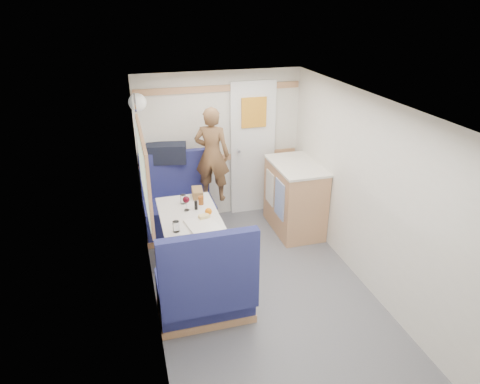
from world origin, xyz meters
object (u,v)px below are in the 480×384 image
object	(u,v)px
bench_far	(179,212)
duffel_bag	(166,153)
orange_fruit	(208,211)
beer_glass	(201,200)
tray	(203,226)
tumbler_left	(176,227)
dinette_table	(189,225)
wine_glass	(186,200)
galley_counter	(294,197)
bench_near	(206,293)
tumbler_mid	(183,199)
dome_light	(137,102)
person	(212,155)
cheese_block	(204,216)
bread_loaf	(197,193)

from	to	relation	value
bench_far	duffel_bag	bearing A→B (deg)	108.57
orange_fruit	beer_glass	world-z (taller)	beer_glass
tray	tumbler_left	world-z (taller)	tumbler_left
dinette_table	wine_glass	world-z (taller)	wine_glass
bench_far	galley_counter	size ratio (longest dim) A/B	1.14
bench_near	duffel_bag	world-z (taller)	duffel_bag
tray	orange_fruit	bearing A→B (deg)	63.39
bench_near	tumbler_mid	xyz separation A→B (m)	(-0.02, 1.10, 0.47)
dome_light	tumbler_left	world-z (taller)	dome_light
person	dinette_table	bearing A→B (deg)	85.95
cheese_block	wine_glass	bearing A→B (deg)	118.41
tumbler_left	tray	bearing A→B (deg)	5.21
dome_light	galley_counter	xyz separation A→B (m)	(1.86, -0.30, -1.28)
orange_fruit	tumbler_left	world-z (taller)	tumbler_left
galley_counter	bread_loaf	xyz separation A→B (m)	(-1.30, -0.17, 0.30)
dinette_table	dome_light	xyz separation A→B (m)	(-0.39, 0.85, 1.18)
tray	duffel_bag	bearing A→B (deg)	96.70
bench_far	beer_glass	world-z (taller)	bench_far
tumbler_mid	beer_glass	size ratio (longest dim) A/B	1.09
dome_light	tray	size ratio (longest dim) A/B	0.53
bench_far	dome_light	world-z (taller)	dome_light
tray	bread_loaf	distance (m)	0.73
duffel_bag	bread_loaf	xyz separation A→B (m)	(0.25, -0.75, -0.26)
bench_near	orange_fruit	world-z (taller)	bench_near
tumbler_left	beer_glass	distance (m)	0.64
cheese_block	galley_counter	bearing A→B (deg)	29.47
galley_counter	bread_loaf	world-z (taller)	galley_counter
tray	tumbler_mid	size ratio (longest dim) A/B	3.63
orange_fruit	wine_glass	world-z (taller)	wine_glass
wine_glass	bench_far	bearing A→B (deg)	89.23
galley_counter	duffel_bag	xyz separation A→B (m)	(-1.55, 0.57, 0.55)
dome_light	galley_counter	world-z (taller)	dome_light
person	tray	bearing A→B (deg)	97.33
bench_far	cheese_block	xyz separation A→B (m)	(0.13, -1.07, 0.46)
bread_loaf	bench_far	bearing A→B (deg)	108.96
duffel_bag	beer_glass	size ratio (longest dim) A/B	5.27
galley_counter	tray	size ratio (longest dim) A/B	2.44
duffel_bag	tray	xyz separation A→B (m)	(0.17, -1.47, -0.29)
bench_far	tumbler_left	xyz separation A→B (m)	(-0.18, -1.24, 0.48)
dome_light	person	distance (m)	1.09
tumbler_left	duffel_bag	bearing A→B (deg)	86.26
bench_far	bread_loaf	bearing A→B (deg)	-71.04
duffel_bag	bread_loaf	distance (m)	0.83
tumbler_left	bread_loaf	world-z (taller)	tumbler_left
bench_far	bench_near	distance (m)	1.73
bench_far	cheese_block	bearing A→B (deg)	-83.14
wine_glass	bread_loaf	world-z (taller)	wine_glass
dinette_table	tray	size ratio (longest dim) A/B	2.44
bench_near	cheese_block	world-z (taller)	bench_near
wine_glass	beer_glass	size ratio (longest dim) A/B	1.76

